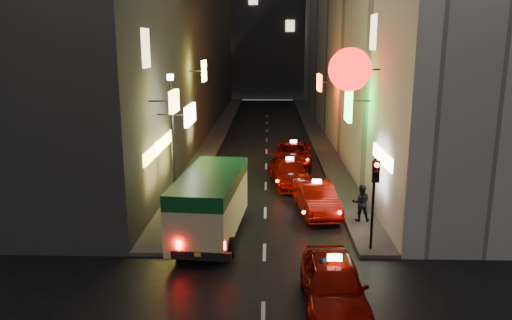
# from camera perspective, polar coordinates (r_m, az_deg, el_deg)

# --- Properties ---
(building_left) EXTENTS (7.61, 52.00, 18.00)m
(building_left) POSITION_cam_1_polar(r_m,az_deg,el_deg) (43.81, -9.57, 14.73)
(building_left) COLOR #32302E
(building_left) RESTS_ON ground
(building_right) EXTENTS (8.25, 52.00, 18.00)m
(building_right) POSITION_cam_1_polar(r_m,az_deg,el_deg) (43.77, 12.20, 14.62)
(building_right) COLOR beige
(building_right) RESTS_ON ground
(building_far) EXTENTS (30.00, 10.00, 22.00)m
(building_far) POSITION_cam_1_polar(r_m,az_deg,el_deg) (75.11, 1.38, 15.72)
(building_far) COLOR #2E2E32
(building_far) RESTS_ON ground
(sidewalk_left) EXTENTS (1.50, 52.00, 0.15)m
(sidewalk_left) POSITION_cam_1_polar(r_m,az_deg,el_deg) (43.93, -4.31, 3.17)
(sidewalk_left) COLOR #494644
(sidewalk_left) RESTS_ON ground
(sidewalk_right) EXTENTS (1.50, 52.00, 0.15)m
(sidewalk_right) POSITION_cam_1_polar(r_m,az_deg,el_deg) (43.90, 6.81, 3.11)
(sidewalk_right) COLOR #494644
(sidewalk_right) RESTS_ON ground
(minibus) EXTENTS (2.72, 6.37, 2.67)m
(minibus) POSITION_cam_1_polar(r_m,az_deg,el_deg) (20.07, -5.21, -4.30)
(minibus) COLOR #CDC080
(minibus) RESTS_ON ground
(taxi_near) EXTENTS (2.32, 5.67, 1.97)m
(taxi_near) POSITION_cam_1_polar(r_m,az_deg,el_deg) (15.24, 8.89, -13.47)
(taxi_near) COLOR #7A0700
(taxi_near) RESTS_ON ground
(taxi_second) EXTENTS (2.84, 5.52, 1.85)m
(taxi_second) POSITION_cam_1_polar(r_m,az_deg,el_deg) (23.23, 6.92, -4.07)
(taxi_second) COLOR #7A0700
(taxi_second) RESTS_ON ground
(taxi_third) EXTENTS (2.77, 5.35, 1.80)m
(taxi_third) POSITION_cam_1_polar(r_m,az_deg,el_deg) (27.78, 3.87, -1.18)
(taxi_third) COLOR #7A0700
(taxi_third) RESTS_ON ground
(taxi_far) EXTENTS (2.51, 5.37, 1.84)m
(taxi_far) POSITION_cam_1_polar(r_m,az_deg,el_deg) (32.46, 4.29, 0.95)
(taxi_far) COLOR #7A0700
(taxi_far) RESTS_ON ground
(pedestrian_crossing) EXTENTS (0.52, 0.66, 1.75)m
(pedestrian_crossing) POSITION_cam_1_polar(r_m,az_deg,el_deg) (15.39, 7.77, -13.26)
(pedestrian_crossing) COLOR black
(pedestrian_crossing) RESTS_ON ground
(pedestrian_sidewalk) EXTENTS (0.71, 0.46, 1.84)m
(pedestrian_sidewalk) POSITION_cam_1_polar(r_m,az_deg,el_deg) (22.13, 11.92, -4.52)
(pedestrian_sidewalk) COLOR black
(pedestrian_sidewalk) RESTS_ON sidewalk_right
(traffic_light) EXTENTS (0.26, 0.43, 3.50)m
(traffic_light) POSITION_cam_1_polar(r_m,az_deg,el_deg) (18.62, 13.42, -2.79)
(traffic_light) COLOR black
(traffic_light) RESTS_ON sidewalk_right
(lamp_post) EXTENTS (0.28, 0.28, 6.22)m
(lamp_post) POSITION_cam_1_polar(r_m,az_deg,el_deg) (22.81, -9.52, 2.98)
(lamp_post) COLOR black
(lamp_post) RESTS_ON sidewalk_left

